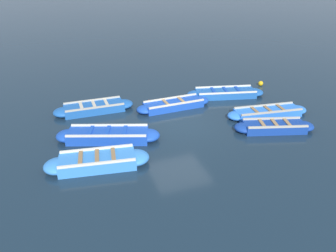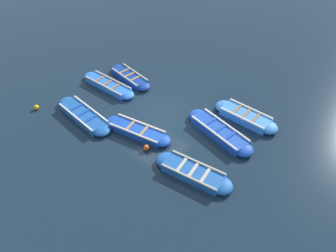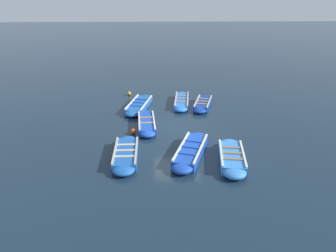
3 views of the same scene
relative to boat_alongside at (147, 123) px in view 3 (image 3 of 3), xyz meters
name	(u,v)px [view 3 (image 3 of 3)]	position (x,y,z in m)	size (l,w,h in m)	color
ground_plane	(177,128)	(1.63, -0.34, -0.17)	(120.00, 120.00, 0.00)	#162838
boat_alongside	(147,123)	(0.00, 0.00, 0.00)	(1.03, 3.63, 0.40)	#1947B7
boat_end_of_row	(203,104)	(3.47, 3.07, 0.00)	(1.63, 3.35, 0.40)	navy
boat_far_corner	(182,101)	(2.17, 3.64, 0.00)	(1.16, 3.79, 0.39)	blue
boat_mid_row	(232,157)	(3.76, -4.06, 0.03)	(1.38, 3.56, 0.46)	#3884E0
boat_inner_gap	(191,151)	(2.05, -3.42, 0.02)	(2.11, 4.05, 0.45)	#1947B7
boat_stern_in	(126,154)	(-0.83, -3.56, 0.01)	(1.05, 3.62, 0.42)	#1E59AD
boat_outer_left	(139,105)	(-0.54, 2.99, 0.00)	(1.76, 4.04, 0.40)	#1E59AD
buoy_orange_near	(129,93)	(-1.35, 5.61, -0.04)	(0.26, 0.26, 0.26)	#EAB214
buoy_yellow_far	(133,131)	(-0.66, -1.00, -0.03)	(0.28, 0.28, 0.28)	#E05119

